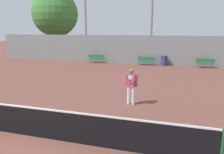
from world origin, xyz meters
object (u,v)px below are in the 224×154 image
(tennis_net, at_px, (30,121))
(light_pole_near_left, at_px, (85,6))
(light_pole_center_back, at_px, (151,14))
(tree_green_tall, at_px, (55,14))
(bench_adjacent_court, at_px, (96,58))
(tennis_player, at_px, (131,84))
(trash_bin, at_px, (164,61))
(bench_courtside_near, at_px, (146,60))
(bench_courtside_far, at_px, (206,62))

(tennis_net, bearing_deg, light_pole_near_left, 106.95)
(light_pole_center_back, distance_m, tree_green_tall, 14.17)
(bench_adjacent_court, distance_m, light_pole_center_back, 7.14)
(tennis_player, distance_m, trash_bin, 12.09)
(trash_bin, distance_m, tree_green_tall, 16.54)
(tree_green_tall, bearing_deg, bench_courtside_near, -22.55)
(bench_courtside_far, xyz_separation_m, bench_adjacent_court, (-10.77, 0.00, 0.00))
(bench_courtside_far, distance_m, light_pole_center_back, 6.89)
(tennis_player, xyz_separation_m, bench_courtside_near, (-0.89, 11.88, -0.47))
(trash_bin, bearing_deg, light_pole_center_back, 154.30)
(tennis_player, relative_size, trash_bin, 1.79)
(bench_courtside_near, bearing_deg, tennis_net, -96.00)
(bench_adjacent_court, height_order, light_pole_near_left, light_pole_near_left)
(tennis_net, distance_m, bench_adjacent_court, 16.32)
(tennis_player, height_order, bench_courtside_near, tennis_player)
(tennis_net, relative_size, trash_bin, 12.22)
(light_pole_near_left, bearing_deg, light_pole_center_back, 0.78)
(light_pole_near_left, bearing_deg, tree_green_tall, 143.72)
(trash_bin, bearing_deg, tennis_player, -93.78)
(bench_courtside_far, xyz_separation_m, light_pole_center_back, (-5.22, 0.86, 4.41))
(tennis_player, bearing_deg, light_pole_near_left, 119.85)
(tennis_net, bearing_deg, trash_bin, 78.19)
(tennis_net, bearing_deg, bench_courtside_near, 84.00)
(bench_courtside_near, relative_size, light_pole_center_back, 0.19)
(tennis_player, bearing_deg, bench_courtside_far, 67.69)
(tennis_net, relative_size, tennis_player, 6.84)
(bench_courtside_near, xyz_separation_m, trash_bin, (1.69, 0.17, -0.02))
(tennis_player, xyz_separation_m, trash_bin, (0.80, 12.05, -0.49))
(bench_courtside_far, xyz_separation_m, tree_green_tall, (-18.61, 5.46, 5.02))
(bench_courtside_near, xyz_separation_m, bench_courtside_far, (5.46, -0.00, -0.00))
(bench_courtside_near, bearing_deg, light_pole_near_left, 173.51)
(tennis_net, relative_size, light_pole_center_back, 1.33)
(tennis_net, xyz_separation_m, bench_courtside_far, (7.13, 15.91, -0.02))
(light_pole_near_left, relative_size, trash_bin, 10.73)
(tennis_net, height_order, bench_courtside_near, tennis_net)
(tennis_net, height_order, trash_bin, tennis_net)
(light_pole_center_back, bearing_deg, light_pole_near_left, -179.22)
(light_pole_near_left, bearing_deg, bench_adjacent_court, -28.03)
(tennis_player, distance_m, tree_green_tall, 22.78)
(bench_adjacent_court, relative_size, trash_bin, 1.79)
(bench_adjacent_court, bearing_deg, tennis_net, -77.12)
(bench_adjacent_court, height_order, light_pole_center_back, light_pole_center_back)
(bench_adjacent_court, xyz_separation_m, light_pole_center_back, (5.55, 0.86, 4.41))
(tennis_player, bearing_deg, light_pole_center_back, 91.64)
(tennis_player, distance_m, light_pole_near_left, 15.57)
(bench_courtside_near, bearing_deg, light_pole_center_back, 74.57)
(tree_green_tall, bearing_deg, trash_bin, -19.64)
(light_pole_near_left, xyz_separation_m, tree_green_tall, (-6.39, 4.69, -0.32))
(bench_adjacent_court, distance_m, trash_bin, 7.00)
(bench_courtside_far, relative_size, tree_green_tall, 0.19)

